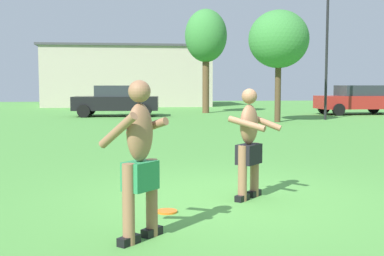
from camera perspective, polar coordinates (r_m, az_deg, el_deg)
The scene contains 10 objects.
ground_plane at distance 7.39m, azimuth 4.16°, elevation -8.04°, with size 80.00×80.00×0.00m, color #4C8E3D.
player_near at distance 7.25m, azimuth 6.61°, elevation -1.53°, with size 0.85×0.74×1.61m.
player_in_green at distance 5.31m, azimuth -6.05°, elevation -3.27°, with size 0.77×0.81×1.72m.
frisbee at distance 6.59m, azimuth -2.91°, elevation -9.56°, with size 0.27×0.27×0.03m, color orange.
car_black_mid_lot at distance 25.70m, azimuth -8.61°, elevation 3.18°, with size 4.43×2.31×1.58m.
car_red_far_end at distance 28.44m, azimuth 18.56°, elevation 3.15°, with size 4.38×2.19×1.58m.
lamp_post at distance 23.89m, azimuth 15.27°, elevation 9.95°, with size 0.60×0.24×6.20m.
outbuilding_behind_lot at distance 38.26m, azimuth -7.40°, elevation 5.94°, with size 12.54×6.61×4.47m.
tree_left_field at distance 28.48m, azimuth 1.61°, elevation 10.42°, with size 2.38×2.38×5.87m.
tree_right_field at distance 21.99m, azimuth 9.93°, elevation 9.98°, with size 2.60×2.60×4.83m.
Camera 1 is at (-1.43, -7.05, 1.68)m, focal length 46.38 mm.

